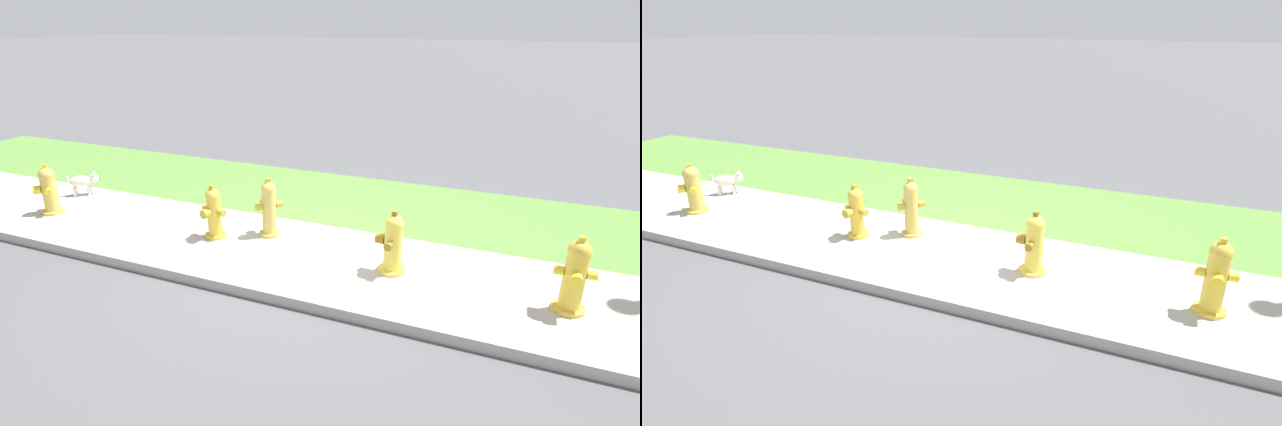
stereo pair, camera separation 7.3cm
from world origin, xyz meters
The scene contains 10 objects.
ground_plane centered at (0.00, 0.00, 0.00)m, with size 120.00×120.00×0.00m, color #515154.
sidewalk_pavement centered at (0.00, 0.00, 0.01)m, with size 18.00×1.93×0.01m, color #ADA89E.
grass_verge centered at (0.00, 2.12, 0.00)m, with size 18.00×2.31×0.01m, color #568438.
street_curb centered at (0.00, -1.05, 0.06)m, with size 18.00×0.16×0.12m, color #ADA89E.
fire_hydrant_across_street centered at (-1.30, 0.05, 0.35)m, with size 0.38×0.34×0.72m.
fire_hydrant_far_end centered at (-4.01, -0.15, 0.36)m, with size 0.36×0.36×0.74m.
fire_hydrant_near_corner centered at (1.10, 0.01, 0.36)m, with size 0.36×0.39×0.75m.
fire_hydrant_by_grass_verge centered at (-0.67, 0.38, 0.38)m, with size 0.34×0.34×0.79m.
fire_hydrant_at_driveway centered at (2.93, -0.10, 0.39)m, with size 0.38×0.36×0.81m.
small_white_dog centered at (-4.20, 0.63, 0.23)m, with size 0.42×0.38×0.40m.
Camera 1 is at (2.31, -4.96, 2.73)m, focal length 28.00 mm.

